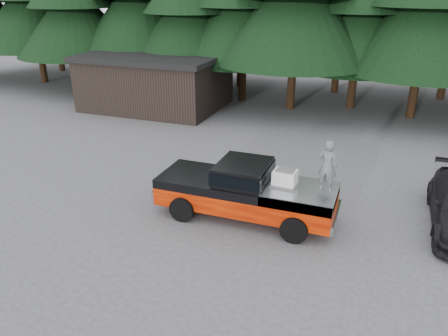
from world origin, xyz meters
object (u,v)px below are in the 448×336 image
(air_compressor, at_px, (285,178))
(utility_building, at_px, (156,80))
(man_on_bed, at_px, (328,166))
(pickup_truck, at_px, (246,198))

(air_compressor, relative_size, utility_building, 0.08)
(air_compressor, bearing_deg, utility_building, 136.23)
(air_compressor, bearing_deg, man_on_bed, 6.52)
(man_on_bed, relative_size, utility_building, 0.19)
(utility_building, bearing_deg, air_compressor, -46.68)
(man_on_bed, bearing_deg, air_compressor, 15.30)
(pickup_truck, bearing_deg, man_on_bed, 3.08)
(pickup_truck, height_order, air_compressor, air_compressor)
(pickup_truck, relative_size, utility_building, 0.71)
(man_on_bed, xyz_separation_m, utility_building, (-12.14, 11.46, -0.48))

